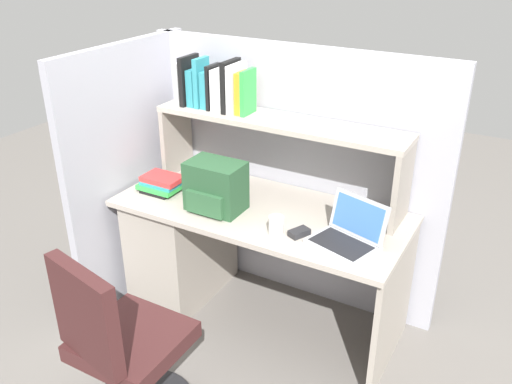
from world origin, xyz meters
TOP-DOWN VIEW (x-y plane):
  - ground_plane at (0.00, 0.00)m, footprint 8.00×8.00m
  - desk at (-0.39, 0.00)m, footprint 1.60×0.70m
  - cubicle_partition_rear at (0.00, 0.38)m, footprint 1.84×0.05m
  - cubicle_partition_left at (-0.85, -0.05)m, footprint 0.05×1.06m
  - overhead_hutch at (0.00, 0.20)m, footprint 1.44×0.28m
  - reference_books_on_shelf at (-0.39, 0.20)m, footprint 0.45×0.19m
  - laptop at (0.55, -0.11)m, footprint 0.37×0.33m
  - backpack at (-0.21, -0.12)m, footprint 0.30×0.23m
  - computer_mouse at (0.31, -0.16)m, footprint 0.10×0.12m
  - paper_cup at (0.20, -0.20)m, footprint 0.08×0.08m
  - desk_book_stack at (-0.60, -0.09)m, footprint 0.24×0.19m
  - office_chair at (-0.15, -0.98)m, footprint 0.52×0.53m

SIDE VIEW (x-z plane):
  - ground_plane at x=0.00m, z-range 0.00..0.00m
  - office_chair at x=-0.15m, z-range -0.07..0.86m
  - desk at x=-0.39m, z-range 0.04..0.77m
  - computer_mouse at x=0.31m, z-range 0.73..0.76m
  - cubicle_partition_rear at x=0.00m, z-range 0.00..1.55m
  - cubicle_partition_left at x=-0.85m, z-range 0.00..1.55m
  - desk_book_stack at x=-0.60m, z-range 0.73..0.82m
  - paper_cup at x=0.20m, z-range 0.73..0.82m
  - laptop at x=0.55m, z-range 0.67..0.89m
  - backpack at x=-0.21m, z-range 0.73..1.00m
  - overhead_hutch at x=0.00m, z-range 0.86..1.31m
  - reference_books_on_shelf at x=-0.39m, z-range 1.16..1.45m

